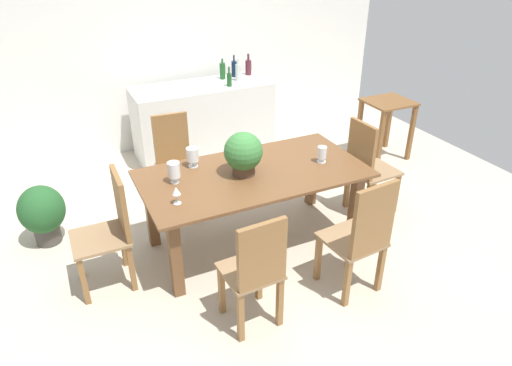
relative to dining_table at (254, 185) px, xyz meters
The scene contains 21 objects.
ground_plane 0.65m from the dining_table, 90.00° to the left, with size 7.04×7.04×0.00m, color #BCB29E.
back_wall 2.78m from the dining_table, 90.00° to the left, with size 6.40×0.10×2.60m, color white.
dining_table is the anchor object (origin of this frame).
chair_near_right 1.11m from the dining_table, 65.19° to the right, with size 0.47×0.48×1.06m.
chair_foot_end 1.29m from the dining_table, ahead, with size 0.47×0.43×1.04m.
chair_far_left 1.10m from the dining_table, 114.12° to the left, with size 0.43×0.48×1.02m.
chair_head_end 1.29m from the dining_table, behind, with size 0.46×0.44×1.01m.
chair_near_left 1.09m from the dining_table, 114.49° to the right, with size 0.42×0.42×0.99m.
flower_centerpiece 0.35m from the dining_table, behind, with size 0.34×0.34×0.39m.
crystal_vase_left 0.75m from the dining_table, behind, with size 0.11×0.11×0.19m.
crystal_vase_center_near 0.70m from the dining_table, ahead, with size 0.09×0.09×0.16m.
crystal_vase_right 0.62m from the dining_table, 142.90° to the left, with size 0.11×0.11×0.19m.
wine_glass 0.84m from the dining_table, 163.90° to the right, with size 0.07×0.07×0.15m.
kitchen_counter 2.17m from the dining_table, 82.59° to the left, with size 1.78×0.69×0.94m, color silver.
wine_bottle_green 2.09m from the dining_table, 73.29° to the left, with size 0.06×0.06×0.25m.
wine_bottle_amber 2.32m from the dining_table, 69.79° to the left, with size 0.07×0.07×0.28m.
wine_bottle_tall 2.50m from the dining_table, 70.73° to the left, with size 0.07×0.07×0.29m.
wine_bottle_clear 2.42m from the dining_table, 74.55° to the left, with size 0.07×0.07×0.27m.
wine_bottle_dark 2.58m from the dining_table, 66.27° to the left, with size 0.08×0.08×0.28m.
side_table 2.58m from the dining_table, 23.09° to the left, with size 0.58×0.52×0.77m.
potted_plant_floor 2.02m from the dining_table, 154.38° to the left, with size 0.43×0.43×0.60m.
Camera 1 is at (-1.57, -3.43, 2.68)m, focal length 32.42 mm.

